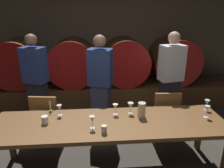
% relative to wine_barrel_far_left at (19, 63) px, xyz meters
% --- Properties ---
extents(back_wall, '(7.10, 0.24, 2.63)m').
position_rel_wine_barrel_far_left_xyz_m(back_wall, '(1.65, 0.55, 0.33)').
color(back_wall, brown).
rests_on(back_wall, ground).
extents(barrel_shelf, '(6.39, 0.90, 0.50)m').
position_rel_wine_barrel_far_left_xyz_m(barrel_shelf, '(1.65, 0.00, -0.74)').
color(barrel_shelf, brown).
rests_on(barrel_shelf, ground).
extents(wine_barrel_far_left, '(0.99, 0.80, 0.99)m').
position_rel_wine_barrel_far_left_xyz_m(wine_barrel_far_left, '(0.00, 0.00, 0.00)').
color(wine_barrel_far_left, brown).
rests_on(wine_barrel_far_left, barrel_shelf).
extents(wine_barrel_center_left, '(0.99, 0.80, 0.99)m').
position_rel_wine_barrel_far_left_xyz_m(wine_barrel_center_left, '(1.11, 0.00, 0.00)').
color(wine_barrel_center_left, '#513319').
rests_on(wine_barrel_center_left, barrel_shelf).
extents(wine_barrel_center_right, '(0.99, 0.80, 0.99)m').
position_rel_wine_barrel_far_left_xyz_m(wine_barrel_center_right, '(2.22, 0.00, 0.00)').
color(wine_barrel_center_right, '#513319').
rests_on(wine_barrel_center_right, barrel_shelf).
extents(wine_barrel_far_right, '(0.99, 0.80, 0.99)m').
position_rel_wine_barrel_far_left_xyz_m(wine_barrel_far_right, '(3.30, 0.00, 0.00)').
color(wine_barrel_far_right, '#513319').
rests_on(wine_barrel_far_right, barrel_shelf).
extents(dining_table, '(2.95, 0.81, 0.72)m').
position_rel_wine_barrel_far_left_xyz_m(dining_table, '(1.75, -2.11, -0.33)').
color(dining_table, brown).
rests_on(dining_table, ground).
extents(chair_left, '(0.45, 0.45, 0.88)m').
position_rel_wine_barrel_far_left_xyz_m(chair_left, '(0.83, -1.49, -0.50)').
color(chair_left, brown).
rests_on(chair_left, ground).
extents(chair_right, '(0.42, 0.42, 0.88)m').
position_rel_wine_barrel_far_left_xyz_m(chair_right, '(2.68, -1.50, -0.50)').
color(chair_right, brown).
rests_on(chair_right, ground).
extents(guest_left, '(0.44, 0.37, 1.70)m').
position_rel_wine_barrel_far_left_xyz_m(guest_left, '(0.58, -0.95, -0.12)').
color(guest_left, black).
rests_on(guest_left, ground).
extents(guest_center, '(0.43, 0.34, 1.69)m').
position_rel_wine_barrel_far_left_xyz_m(guest_center, '(1.67, -1.10, -0.12)').
color(guest_center, '#33384C').
rests_on(guest_center, ground).
extents(guest_right, '(0.42, 0.32, 1.73)m').
position_rel_wine_barrel_far_left_xyz_m(guest_right, '(2.84, -1.16, -0.10)').
color(guest_right, black).
rests_on(guest_right, ground).
extents(candle_center, '(0.05, 0.05, 0.18)m').
position_rel_wine_barrel_far_left_xyz_m(candle_center, '(0.96, -1.77, -0.22)').
color(candle_center, olive).
rests_on(candle_center, dining_table).
extents(pitcher, '(0.10, 0.10, 0.20)m').
position_rel_wine_barrel_far_left_xyz_m(pitcher, '(2.18, -2.00, -0.17)').
color(pitcher, beige).
rests_on(pitcher, dining_table).
extents(wine_glass_far_left, '(0.07, 0.07, 0.15)m').
position_rel_wine_barrel_far_left_xyz_m(wine_glass_far_left, '(1.10, -1.88, -0.16)').
color(wine_glass_far_left, white).
rests_on(wine_glass_far_left, dining_table).
extents(wine_glass_left, '(0.07, 0.07, 0.16)m').
position_rel_wine_barrel_far_left_xyz_m(wine_glass_left, '(1.54, -2.24, -0.15)').
color(wine_glass_left, silver).
rests_on(wine_glass_left, dining_table).
extents(wine_glass_center_left, '(0.07, 0.07, 0.15)m').
position_rel_wine_barrel_far_left_xyz_m(wine_glass_center_left, '(1.84, -1.90, -0.16)').
color(wine_glass_center_left, white).
rests_on(wine_glass_center_left, dining_table).
extents(wine_glass_center_right, '(0.08, 0.08, 0.16)m').
position_rel_wine_barrel_far_left_xyz_m(wine_glass_center_right, '(2.05, -1.89, -0.16)').
color(wine_glass_center_right, silver).
rests_on(wine_glass_center_right, dining_table).
extents(wine_glass_right, '(0.06, 0.06, 0.17)m').
position_rel_wine_barrel_far_left_xyz_m(wine_glass_right, '(3.03, -2.08, -0.15)').
color(wine_glass_right, white).
rests_on(wine_glass_right, dining_table).
extents(wine_glass_far_right, '(0.07, 0.07, 0.15)m').
position_rel_wine_barrel_far_left_xyz_m(wine_glass_far_right, '(3.13, -1.87, -0.16)').
color(wine_glass_far_right, silver).
rests_on(wine_glass_far_right, dining_table).
extents(cup_left, '(0.08, 0.08, 0.10)m').
position_rel_wine_barrel_far_left_xyz_m(cup_left, '(0.95, -2.08, -0.22)').
color(cup_left, white).
rests_on(cup_left, dining_table).
extents(cup_right, '(0.07, 0.07, 0.10)m').
position_rel_wine_barrel_far_left_xyz_m(cup_right, '(1.67, -2.35, -0.22)').
color(cup_right, beige).
rests_on(cup_right, dining_table).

